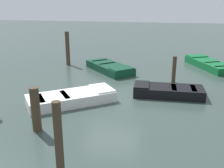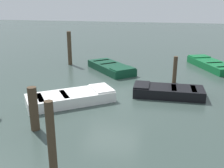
{
  "view_description": "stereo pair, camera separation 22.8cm",
  "coord_description": "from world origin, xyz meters",
  "views": [
    {
      "loc": [
        10.45,
        2.29,
        3.79
      ],
      "look_at": [
        0.0,
        0.0,
        0.35
      ],
      "focal_mm": 41.32,
      "sensor_mm": 36.0,
      "label": 1
    },
    {
      "loc": [
        10.4,
        2.51,
        3.79
      ],
      "look_at": [
        0.0,
        0.0,
        0.35
      ],
      "focal_mm": 41.32,
      "sensor_mm": 36.0,
      "label": 2
    }
  ],
  "objects": [
    {
      "name": "rowboat_black",
      "position": [
        0.01,
        2.4,
        0.22
      ],
      "size": [
        1.28,
        2.9,
        0.46
      ],
      "rotation": [
        0.0,
        0.0,
        4.76
      ],
      "color": "black",
      "rests_on": "ground_plane"
    },
    {
      "name": "rowboat_white",
      "position": [
        1.64,
        -1.24,
        0.22
      ],
      "size": [
        3.04,
        3.42,
        0.46
      ],
      "rotation": [
        0.0,
        0.0,
        2.22
      ],
      "color": "silver",
      "rests_on": "ground_plane"
    },
    {
      "name": "mooring_piling_far_right",
      "position": [
        -1.96,
        2.64,
        0.65
      ],
      "size": [
        0.19,
        0.19,
        1.31
      ],
      "primitive_type": "cylinder",
      "color": "#423323",
      "rests_on": "ground_plane"
    },
    {
      "name": "mooring_piling_mid_right",
      "position": [
        6.57,
        0.43,
        1.06
      ],
      "size": [
        0.16,
        0.16,
        2.12
      ],
      "primitive_type": "cylinder",
      "color": "#423323",
      "rests_on": "ground_plane"
    },
    {
      "name": "ground_plane",
      "position": [
        0.0,
        0.0,
        0.0
      ],
      "size": [
        80.0,
        80.0,
        0.0
      ],
      "primitive_type": "plane",
      "color": "#33423D"
    },
    {
      "name": "mooring_piling_near_right",
      "position": [
        -4.35,
        -3.75,
        1.03
      ],
      "size": [
        0.25,
        0.25,
        2.06
      ],
      "primitive_type": "cylinder",
      "color": "#423323",
      "rests_on": "ground_plane"
    },
    {
      "name": "rowboat_dark_green",
      "position": [
        -3.38,
        -0.88,
        0.22
      ],
      "size": [
        3.33,
        3.25,
        0.46
      ],
      "rotation": [
        0.0,
        0.0,
        0.76
      ],
      "color": "#0C3823",
      "rests_on": "ground_plane"
    },
    {
      "name": "rowboat_green",
      "position": [
        -5.5,
        4.74,
        0.22
      ],
      "size": [
        3.85,
        2.7,
        0.46
      ],
      "rotation": [
        0.0,
        0.0,
        3.58
      ],
      "color": "#0F602D",
      "rests_on": "ground_plane"
    },
    {
      "name": "mooring_piling_far_left",
      "position": [
        3.98,
        -1.48,
        0.69
      ],
      "size": [
        0.27,
        0.27,
        1.38
      ],
      "primitive_type": "cylinder",
      "color": "#423323",
      "rests_on": "ground_plane"
    }
  ]
}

